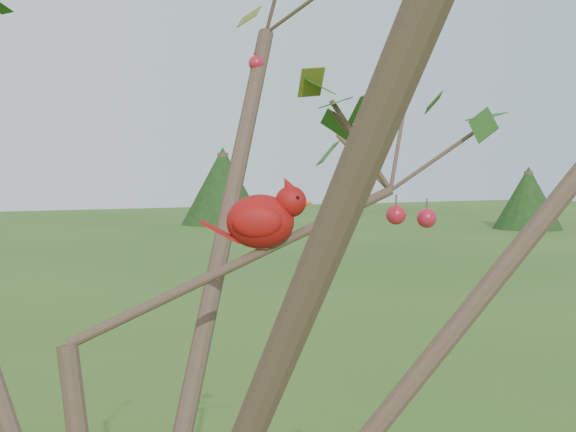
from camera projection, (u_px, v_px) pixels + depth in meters
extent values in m
sphere|color=#AE182A|center=(396.00, 215.00, 1.44)|extent=(0.04, 0.04, 0.04)
sphere|color=#AE182A|center=(427.00, 218.00, 1.45)|extent=(0.04, 0.04, 0.04)
sphere|color=#AE182A|center=(256.00, 63.00, 1.84)|extent=(0.04, 0.04, 0.04)
ellipsoid|color=#9E0D0E|center=(260.00, 222.00, 1.30)|extent=(0.15, 0.14, 0.10)
sphere|color=#9E0D0E|center=(291.00, 202.00, 1.30)|extent=(0.08, 0.08, 0.06)
cone|color=#9E0D0E|center=(288.00, 186.00, 1.30)|extent=(0.05, 0.04, 0.04)
cone|color=#D85914|center=(306.00, 203.00, 1.30)|extent=(0.03, 0.03, 0.02)
ellipsoid|color=black|center=(301.00, 204.00, 1.30)|extent=(0.03, 0.03, 0.03)
cube|color=#9E0D0E|center=(221.00, 232.00, 1.30)|extent=(0.08, 0.06, 0.04)
ellipsoid|color=#9E0D0E|center=(258.00, 219.00, 1.34)|extent=(0.09, 0.06, 0.06)
ellipsoid|color=#9E0D0E|center=(257.00, 222.00, 1.26)|extent=(0.09, 0.06, 0.06)
cylinder|color=#3B291F|center=(223.00, 189.00, 29.45)|extent=(0.44, 0.44, 2.91)
cone|color=black|center=(223.00, 186.00, 29.44)|extent=(3.39, 3.39, 3.15)
cylinder|color=#3B291F|center=(528.00, 200.00, 27.08)|extent=(0.33, 0.33, 2.17)
cone|color=black|center=(528.00, 198.00, 27.07)|extent=(2.53, 2.53, 2.35)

